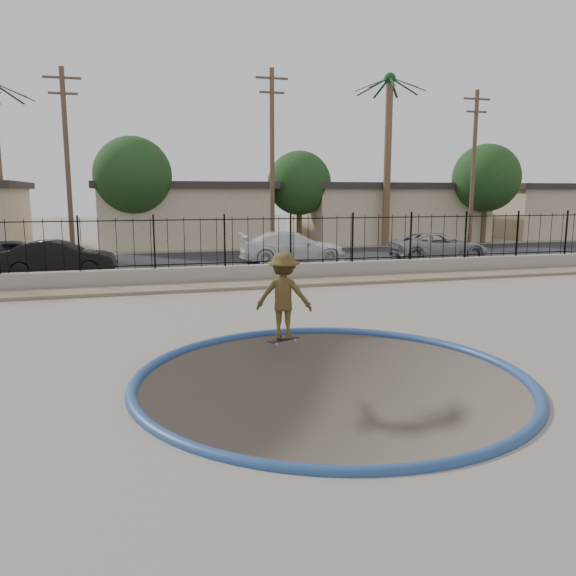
% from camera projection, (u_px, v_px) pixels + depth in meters
% --- Properties ---
extents(ground, '(120.00, 120.00, 2.20)m').
position_uv_depth(ground, '(219.00, 303.00, 22.45)').
color(ground, '#6E665B').
rests_on(ground, ground).
extents(bowl_pit, '(6.84, 6.84, 1.80)m').
position_uv_depth(bowl_pit, '(331.00, 378.00, 9.93)').
color(bowl_pit, '#473C36').
rests_on(bowl_pit, ground).
extents(coping_ring, '(7.04, 7.04, 0.20)m').
position_uv_depth(coping_ring, '(331.00, 378.00, 9.93)').
color(coping_ring, navy).
rests_on(coping_ring, ground).
extents(rock_strip, '(42.00, 1.60, 0.11)m').
position_uv_depth(rock_strip, '(231.00, 285.00, 19.60)').
color(rock_strip, '#967E62').
rests_on(rock_strip, ground).
extents(retaining_wall, '(42.00, 0.45, 0.60)m').
position_uv_depth(retaining_wall, '(225.00, 274.00, 20.60)').
color(retaining_wall, gray).
rests_on(retaining_wall, ground).
extents(fence, '(40.00, 0.04, 1.80)m').
position_uv_depth(fence, '(225.00, 241.00, 20.40)').
color(fence, black).
rests_on(fence, retaining_wall).
extents(street, '(90.00, 8.00, 0.04)m').
position_uv_depth(street, '(202.00, 261.00, 27.00)').
color(street, black).
rests_on(street, ground).
extents(house_center, '(10.60, 8.60, 3.90)m').
position_uv_depth(house_center, '(183.00, 213.00, 35.69)').
color(house_center, tan).
rests_on(house_center, ground).
extents(house_east, '(12.60, 8.60, 3.90)m').
position_uv_depth(house_east, '(384.00, 211.00, 39.44)').
color(house_east, tan).
rests_on(house_east, ground).
extents(house_east_far, '(11.60, 8.60, 3.90)m').
position_uv_depth(house_east_far, '(550.00, 210.00, 43.19)').
color(house_east_far, tan).
rests_on(house_east_far, ground).
extents(palm_right, '(2.30, 2.30, 10.30)m').
position_uv_depth(palm_right, '(389.00, 124.00, 33.74)').
color(palm_right, brown).
rests_on(palm_right, ground).
extents(utility_pole_left, '(1.70, 0.24, 9.00)m').
position_uv_depth(utility_pole_left, '(67.00, 162.00, 26.51)').
color(utility_pole_left, '#473323').
rests_on(utility_pole_left, ground).
extents(utility_pole_mid, '(1.70, 0.24, 9.50)m').
position_uv_depth(utility_pole_mid, '(272.00, 160.00, 29.15)').
color(utility_pole_mid, '#473323').
rests_on(utility_pole_mid, ground).
extents(utility_pole_right, '(1.70, 0.24, 9.00)m').
position_uv_depth(utility_pole_right, '(473.00, 167.00, 32.41)').
color(utility_pole_right, '#473323').
rests_on(utility_pole_right, ground).
extents(street_tree_left, '(4.32, 4.32, 6.36)m').
position_uv_depth(street_tree_left, '(133.00, 176.00, 31.19)').
color(street_tree_left, '#473323').
rests_on(street_tree_left, ground).
extents(street_tree_mid, '(3.96, 3.96, 5.83)m').
position_uv_depth(street_tree_mid, '(299.00, 183.00, 34.88)').
color(street_tree_mid, '#473323').
rests_on(street_tree_mid, ground).
extents(street_tree_right, '(4.32, 4.32, 6.36)m').
position_uv_depth(street_tree_right, '(486.00, 178.00, 36.14)').
color(street_tree_right, '#473323').
rests_on(street_tree_right, ground).
extents(skater, '(1.40, 1.12, 1.89)m').
position_uv_depth(skater, '(284.00, 300.00, 12.20)').
color(skater, brown).
rests_on(skater, ground).
extents(skateboard, '(0.78, 0.48, 0.07)m').
position_uv_depth(skateboard, '(284.00, 340.00, 12.34)').
color(skateboard, black).
rests_on(skateboard, ground).
extents(car_a, '(4.19, 1.93, 1.39)m').
position_uv_depth(car_a, '(15.00, 255.00, 22.88)').
color(car_a, black).
rests_on(car_a, street).
extents(car_b, '(4.33, 1.81, 1.39)m').
position_uv_depth(car_b, '(59.00, 258.00, 21.86)').
color(car_b, black).
rests_on(car_b, street).
extents(car_c, '(5.12, 2.49, 1.44)m').
position_uv_depth(car_c, '(293.00, 247.00, 26.04)').
color(car_c, white).
rests_on(car_c, street).
extents(car_d, '(4.85, 2.50, 1.31)m').
position_uv_depth(car_d, '(439.00, 246.00, 27.19)').
color(car_d, gray).
rests_on(car_d, street).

